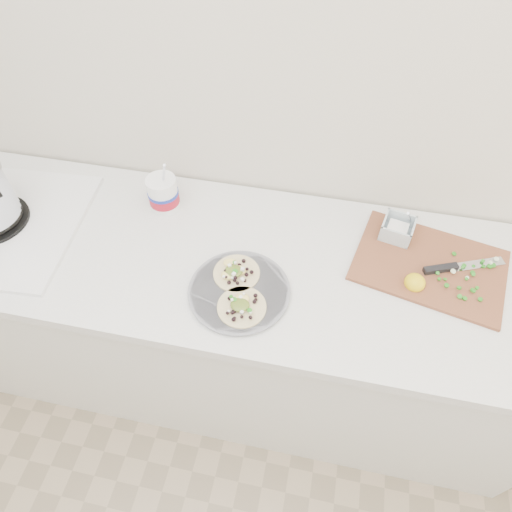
# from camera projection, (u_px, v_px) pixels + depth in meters

# --- Properties ---
(counter) EXTENTS (2.44, 0.66, 0.90)m
(counter) POSITION_uv_depth(u_px,v_px,m) (213.00, 321.00, 1.81)
(counter) COLOR silver
(counter) RESTS_ON ground
(taco_plate) EXTENTS (0.30, 0.30, 0.04)m
(taco_plate) POSITION_uv_depth(u_px,v_px,m) (239.00, 289.00, 1.34)
(taco_plate) COLOR slate
(taco_plate) RESTS_ON counter
(tub) EXTENTS (0.10, 0.10, 0.23)m
(tub) POSITION_uv_depth(u_px,v_px,m) (163.00, 192.00, 1.52)
(tub) COLOR white
(tub) RESTS_ON counter
(cutboard) EXTENTS (0.50, 0.40, 0.07)m
(cutboard) POSITION_uv_depth(u_px,v_px,m) (429.00, 260.00, 1.40)
(cutboard) COLOR brown
(cutboard) RESTS_ON counter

